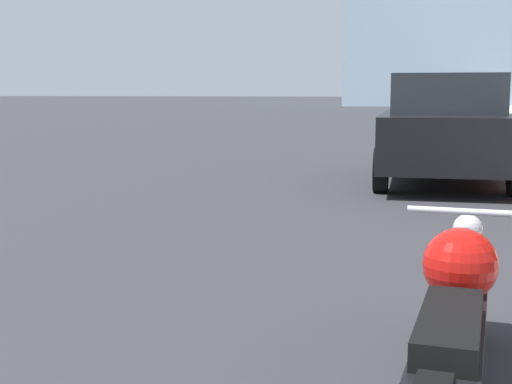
{
  "coord_description": "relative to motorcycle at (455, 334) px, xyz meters",
  "views": [
    {
      "loc": [
        3.53,
        0.26,
        1.38
      ],
      "look_at": [
        1.81,
        5.87,
        0.56
      ],
      "focal_mm": 50.0,
      "sensor_mm": 36.0,
      "label": 1
    }
  ],
  "objects": [
    {
      "name": "motorcycle",
      "position": [
        0.0,
        0.0,
        0.0
      ],
      "size": [
        0.62,
        2.72,
        0.78
      ],
      "rotation": [
        0.0,
        0.0,
        -0.03
      ],
      "color": "black",
      "rests_on": "ground_plane"
    },
    {
      "name": "parked_car_black",
      "position": [
        -0.38,
        8.27,
        0.44
      ],
      "size": [
        2.23,
        4.39,
        1.64
      ],
      "rotation": [
        0.0,
        0.0,
        0.08
      ],
      "color": "black",
      "rests_on": "ground_plane"
    },
    {
      "name": "parked_car_yellow",
      "position": [
        -0.24,
        21.38,
        0.45
      ],
      "size": [
        1.79,
        4.06,
        1.68
      ],
      "rotation": [
        0.0,
        0.0,
        -0.01
      ],
      "color": "gold",
      "rests_on": "ground_plane"
    },
    {
      "name": "parked_car_green",
      "position": [
        -0.22,
        33.28,
        0.39
      ],
      "size": [
        2.11,
        4.67,
        1.51
      ],
      "rotation": [
        0.0,
        0.0,
        -0.07
      ],
      "color": "#1E6B33",
      "rests_on": "ground_plane"
    },
    {
      "name": "parked_car_silver",
      "position": [
        -0.22,
        43.95,
        0.47
      ],
      "size": [
        1.82,
        3.84,
        1.7
      ],
      "rotation": [
        0.0,
        0.0,
        0.01
      ],
      "color": "#BCBCC1",
      "rests_on": "ground_plane"
    }
  ]
}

